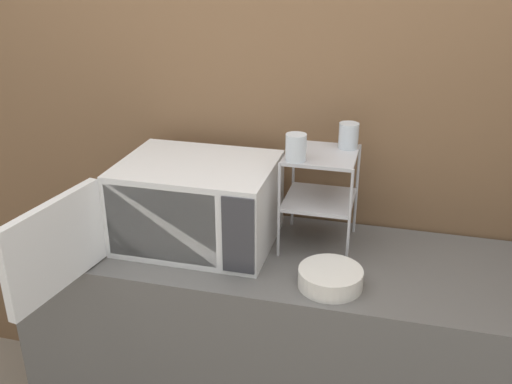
{
  "coord_description": "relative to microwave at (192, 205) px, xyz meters",
  "views": [
    {
      "loc": [
        0.4,
        -1.42,
        1.9
      ],
      "look_at": [
        -0.06,
        0.32,
        1.11
      ],
      "focal_mm": 40.0,
      "sensor_mm": 36.0,
      "label": 1
    }
  ],
  "objects": [
    {
      "name": "counter",
      "position": [
        0.28,
        0.0,
        -0.6
      ],
      "size": [
        1.73,
        0.59,
        0.9
      ],
      "color": "#595654",
      "rests_on": "ground_plane"
    },
    {
      "name": "dish_rack",
      "position": [
        0.44,
        0.11,
        0.1
      ],
      "size": [
        0.25,
        0.26,
        0.35
      ],
      "color": "#B2B2B7",
      "rests_on": "counter"
    },
    {
      "name": "microwave",
      "position": [
        0.0,
        0.0,
        0.0
      ],
      "size": [
        0.63,
        0.83,
        0.3
      ],
      "color": "silver",
      "rests_on": "counter"
    },
    {
      "name": "glass_front_left",
      "position": [
        0.36,
        0.02,
        0.24
      ],
      "size": [
        0.07,
        0.07,
        0.09
      ],
      "color": "silver",
      "rests_on": "dish_rack"
    },
    {
      "name": "glass_back_right",
      "position": [
        0.52,
        0.18,
        0.24
      ],
      "size": [
        0.07,
        0.07,
        0.09
      ],
      "color": "silver",
      "rests_on": "dish_rack"
    },
    {
      "name": "wall_back",
      "position": [
        0.28,
        0.34,
        0.25
      ],
      "size": [
        8.0,
        0.06,
        2.6
      ],
      "color": "brown",
      "rests_on": "ground_plane"
    },
    {
      "name": "bowl",
      "position": [
        0.52,
        -0.16,
        -0.12
      ],
      "size": [
        0.2,
        0.2,
        0.06
      ],
      "color": "silver",
      "rests_on": "counter"
    }
  ]
}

